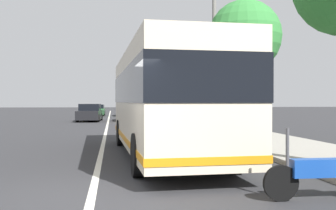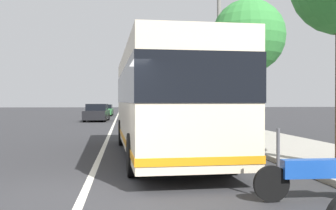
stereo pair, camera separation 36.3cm
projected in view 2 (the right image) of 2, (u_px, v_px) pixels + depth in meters
The scene contains 11 objects.
ground_plane at pixel (84, 193), 7.29m from camera, with size 220.00×220.00×0.00m, color #2D2D30.
sidewalk_curb at pixel (254, 137), 17.99m from camera, with size 110.00×3.60×0.14m, color #9E998E.
lane_divider_line at pixel (107, 140), 17.22m from camera, with size 110.00×0.16×0.01m, color silver.
coach_bus at pixel (163, 98), 12.23m from camera, with size 10.19×2.96×3.22m.
motorcycle_nearest_curb at pixel (314, 174), 6.71m from camera, with size 0.26×2.17×1.26m.
car_behind_bus at pixel (132, 110), 46.88m from camera, with size 4.71×1.83×1.42m.
car_oncoming at pixel (105, 110), 46.74m from camera, with size 4.37×2.02×1.36m.
car_far_distant at pixel (97, 113), 34.06m from camera, with size 4.68×2.13×1.51m.
car_side_street at pixel (136, 113), 35.17m from camera, with size 4.71×2.18×1.38m.
roadside_tree_mid_block at pixel (248, 37), 18.64m from camera, with size 3.52×3.52×6.63m.
utility_pole at pixel (219, 61), 22.61m from camera, with size 0.24×0.24×8.14m, color slate.
Camera 2 is at (-7.41, -0.74, 1.72)m, focal length 41.56 mm.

